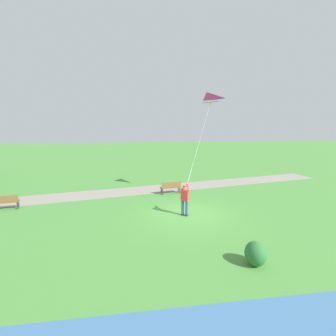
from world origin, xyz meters
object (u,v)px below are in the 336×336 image
Objects in this scene: person_kite_flyer at (185,197)px; park_bench_near_walkway at (171,187)px; park_bench_far_walkway at (4,201)px; lakeside_shrub at (256,254)px; flying_kite at (207,100)px.

park_bench_near_walkway is at bearing 0.33° from person_kite_flyer.
park_bench_near_walkway is at bearing -78.49° from park_bench_far_walkway.
lakeside_shrub is (-5.36, -1.41, -0.61)m from person_kite_flyer.
park_bench_near_walkway is at bearing 64.22° from flying_kite.
person_kite_flyer is at bearing 14.78° from lakeside_shrub.
park_bench_near_walkway is (1.07, 2.22, -6.09)m from flying_kite.
lakeside_shrub is at bearing -123.84° from park_bench_far_walkway.
park_bench_far_walkway is at bearing 56.16° from lakeside_shrub.
person_kite_flyer reaches higher than lakeside_shrub.
flying_kite reaches higher than lakeside_shrub.
flying_kite is at bearing -31.77° from person_kite_flyer.
flying_kite is at bearing -4.98° from lakeside_shrub.
park_bench_far_walkway is at bearing 76.34° from person_kite_flyer.
flying_kite reaches higher than park_bench_far_walkway.
person_kite_flyer is 6.94m from flying_kite.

